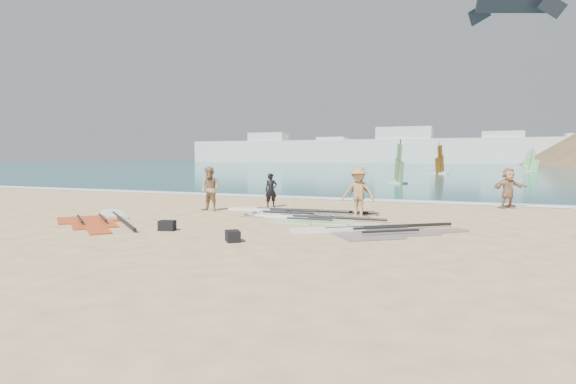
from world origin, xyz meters
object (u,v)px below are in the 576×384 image
at_px(person_wetsuit, 271,190).
at_px(beachgoer_left, 210,189).
at_px(rig_grey, 284,212).
at_px(rig_green, 304,219).
at_px(beachgoer_back, 360,195).
at_px(rig_orange, 366,231).
at_px(beachgoer_right, 508,188).
at_px(beachgoer_mid, 358,192).
at_px(gear_bag_near, 167,225).
at_px(rig_red, 104,219).
at_px(gear_bag_far, 233,236).

bearing_deg(person_wetsuit, beachgoer_left, -164.53).
height_order(rig_grey, person_wetsuit, person_wetsuit).
bearing_deg(rig_green, person_wetsuit, 127.25).
relative_size(rig_green, beachgoer_back, 3.24).
bearing_deg(beachgoer_left, rig_green, -9.24).
xyz_separation_m(rig_orange, beachgoer_right, (4.38, 9.46, 0.90)).
xyz_separation_m(rig_grey, beachgoer_mid, (3.19, 0.17, 0.95)).
relative_size(gear_bag_near, person_wetsuit, 0.32).
relative_size(person_wetsuit, beachgoer_back, 1.01).
xyz_separation_m(rig_orange, person_wetsuit, (-5.98, 5.75, 0.76)).
bearing_deg(rig_orange, beachgoer_right, 27.83).
xyz_separation_m(rig_red, beachgoer_left, (2.15, 4.13, 0.93)).
bearing_deg(beachgoer_back, beachgoer_right, -130.03).
distance_m(gear_bag_far, person_wetsuit, 9.25).
height_order(gear_bag_near, beachgoer_left, beachgoer_left).
xyz_separation_m(person_wetsuit, beachgoer_back, (4.59, -1.09, -0.01)).
relative_size(beachgoer_left, beachgoer_back, 1.23).
distance_m(rig_grey, beachgoer_mid, 3.33).
xyz_separation_m(beachgoer_back, beachgoer_right, (5.77, 4.79, 0.15)).
height_order(rig_grey, rig_orange, rig_grey).
xyz_separation_m(rig_red, beachgoer_right, (14.32, 10.34, 0.90)).
bearing_deg(beachgoer_right, gear_bag_near, -169.82).
bearing_deg(rig_red, rig_grey, 80.11).
bearing_deg(rig_green, beachgoer_left, 163.42).
xyz_separation_m(gear_bag_near, person_wetsuit, (0.16, 7.80, 0.64)).
relative_size(beachgoer_mid, beachgoer_right, 1.05).
height_order(person_wetsuit, beachgoer_mid, beachgoer_mid).
distance_m(gear_bag_far, beachgoer_back, 7.91).
xyz_separation_m(beachgoer_mid, beachgoer_back, (-0.12, 0.78, -0.21)).
bearing_deg(rig_orange, rig_grey, 102.90).
height_order(beachgoer_mid, beachgoer_back, beachgoer_mid).
relative_size(person_wetsuit, beachgoer_left, 0.82).
distance_m(rig_green, rig_red, 7.63).
relative_size(beachgoer_left, beachgoer_right, 1.03).
distance_m(gear_bag_near, beachgoer_back, 8.24).
distance_m(rig_green, beachgoer_mid, 2.64).
bearing_deg(rig_green, rig_grey, 130.46).
distance_m(gear_bag_near, person_wetsuit, 7.82).
height_order(gear_bag_far, beachgoer_right, beachgoer_right).
relative_size(rig_green, gear_bag_far, 9.83).
xyz_separation_m(rig_green, rig_red, (-7.06, -2.90, 0.00)).
distance_m(gear_bag_far, beachgoer_left, 7.86).
distance_m(rig_orange, rig_red, 9.98).
distance_m(rig_green, gear_bag_near, 5.21).
distance_m(rig_orange, beachgoer_left, 8.49).
bearing_deg(gear_bag_far, rig_orange, 43.99).
bearing_deg(gear_bag_near, rig_orange, 18.44).
height_order(gear_bag_far, beachgoer_left, beachgoer_left).
distance_m(beachgoer_left, beachgoer_mid, 6.54).
bearing_deg(beachgoer_back, rig_green, 70.89).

